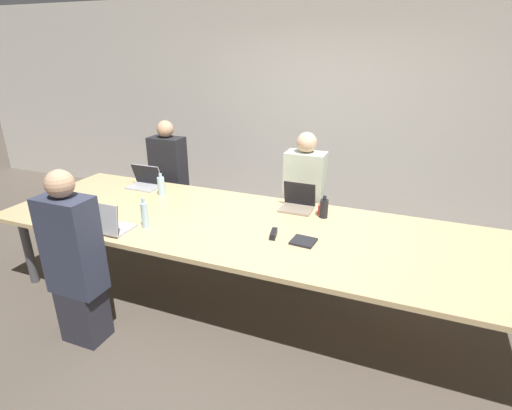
# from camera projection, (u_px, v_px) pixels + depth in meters

# --- Properties ---
(ground_plane) EXTENTS (24.00, 24.00, 0.00)m
(ground_plane) POSITION_uv_depth(u_px,v_px,m) (255.00, 299.00, 3.70)
(ground_plane) COLOR brown
(curtain_wall) EXTENTS (12.00, 0.06, 2.80)m
(curtain_wall) POSITION_uv_depth(u_px,v_px,m) (321.00, 112.00, 5.14)
(curtain_wall) COLOR beige
(curtain_wall) RESTS_ON ground_plane
(conference_table) EXTENTS (4.67, 1.43, 0.75)m
(conference_table) POSITION_uv_depth(u_px,v_px,m) (255.00, 230.00, 3.44)
(conference_table) COLOR #D6B77F
(conference_table) RESTS_ON ground_plane
(laptop_near_left) EXTENTS (0.33, 0.26, 0.27)m
(laptop_near_left) POSITION_uv_depth(u_px,v_px,m) (107.00, 223.00, 3.28)
(laptop_near_left) COLOR #B7B7BC
(laptop_near_left) RESTS_ON conference_table
(person_near_left) EXTENTS (0.40, 0.24, 1.41)m
(person_near_left) POSITION_uv_depth(u_px,v_px,m) (75.00, 263.00, 2.98)
(person_near_left) COLOR #2D2D38
(person_near_left) RESTS_ON ground_plane
(bottle_near_left) EXTENTS (0.06, 0.06, 0.27)m
(bottle_near_left) POSITION_uv_depth(u_px,v_px,m) (145.00, 215.00, 3.36)
(bottle_near_left) COLOR #ADD1E0
(bottle_near_left) RESTS_ON conference_table
(laptop_far_left) EXTENTS (0.35, 0.24, 0.24)m
(laptop_far_left) POSITION_uv_depth(u_px,v_px,m) (145.00, 181.00, 4.34)
(laptop_far_left) COLOR #B7B7BC
(laptop_far_left) RESTS_ON conference_table
(person_far_left) EXTENTS (0.40, 0.24, 1.40)m
(person_far_left) POSITION_uv_depth(u_px,v_px,m) (170.00, 181.00, 4.82)
(person_far_left) COLOR #2D2D38
(person_far_left) RESTS_ON ground_plane
(bottle_far_left) EXTENTS (0.07, 0.07, 0.23)m
(bottle_far_left) POSITION_uv_depth(u_px,v_px,m) (161.00, 186.00, 4.11)
(bottle_far_left) COLOR #ADD1E0
(bottle_far_left) RESTS_ON conference_table
(laptop_far_center) EXTENTS (0.31, 0.25, 0.25)m
(laptop_far_center) POSITION_uv_depth(u_px,v_px,m) (298.00, 201.00, 3.76)
(laptop_far_center) COLOR gray
(laptop_far_center) RESTS_ON conference_table
(person_far_center) EXTENTS (0.40, 0.24, 1.41)m
(person_far_center) POSITION_uv_depth(u_px,v_px,m) (304.00, 201.00, 4.16)
(person_far_center) COLOR #2D2D38
(person_far_center) RESTS_ON ground_plane
(cup_far_center) EXTENTS (0.09, 0.09, 0.08)m
(cup_far_center) POSITION_uv_depth(u_px,v_px,m) (323.00, 210.00, 3.65)
(cup_far_center) COLOR red
(cup_far_center) RESTS_ON conference_table
(bottle_far_center) EXTENTS (0.07, 0.07, 0.21)m
(bottle_far_center) POSITION_uv_depth(u_px,v_px,m) (324.00, 208.00, 3.56)
(bottle_far_center) COLOR black
(bottle_far_center) RESTS_ON conference_table
(stapler) EXTENTS (0.07, 0.16, 0.05)m
(stapler) POSITION_uv_depth(u_px,v_px,m) (274.00, 234.00, 3.22)
(stapler) COLOR black
(stapler) RESTS_ON conference_table
(notebook) EXTENTS (0.20, 0.19, 0.02)m
(notebook) POSITION_uv_depth(u_px,v_px,m) (303.00, 241.00, 3.13)
(notebook) COLOR #232328
(notebook) RESTS_ON conference_table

